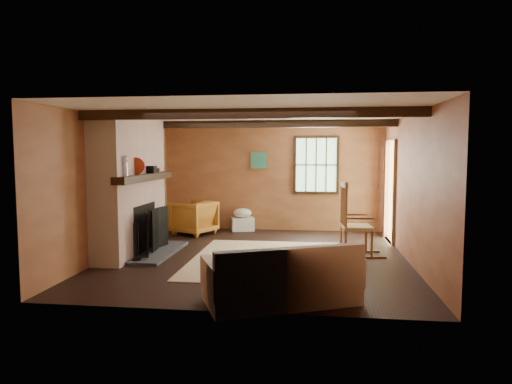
# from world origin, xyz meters

# --- Properties ---
(ground) EXTENTS (5.50, 5.50, 0.00)m
(ground) POSITION_xyz_m (0.00, 0.00, 0.00)
(ground) COLOR black
(ground) RESTS_ON ground
(room_envelope) EXTENTS (5.02, 5.52, 2.44)m
(room_envelope) POSITION_xyz_m (0.22, 0.26, 1.63)
(room_envelope) COLOR #AA623C
(room_envelope) RESTS_ON ground
(fireplace) EXTENTS (1.02, 2.30, 2.40)m
(fireplace) POSITION_xyz_m (-2.23, -0.00, 1.10)
(fireplace) COLOR #A4543F
(fireplace) RESTS_ON ground
(rug) EXTENTS (2.50, 3.00, 0.01)m
(rug) POSITION_xyz_m (0.20, -0.20, 0.00)
(rug) COLOR tan
(rug) RESTS_ON ground
(rocking_chair) EXTENTS (0.98, 0.58, 1.29)m
(rocking_chair) POSITION_xyz_m (1.64, 0.30, 0.54)
(rocking_chair) COLOR tan
(rocking_chair) RESTS_ON ground
(sofa) EXTENTS (1.97, 1.46, 0.73)m
(sofa) POSITION_xyz_m (0.60, -2.39, 0.26)
(sofa) COLOR white
(sofa) RESTS_ON ground
(firewood_pile) EXTENTS (0.68, 0.12, 0.25)m
(firewood_pile) POSITION_xyz_m (-1.90, 2.60, 0.12)
(firewood_pile) COLOR brown
(firewood_pile) RESTS_ON ground
(laundry_basket) EXTENTS (0.59, 0.51, 0.30)m
(laundry_basket) POSITION_xyz_m (-0.66, 2.55, 0.15)
(laundry_basket) COLOR silver
(laundry_basket) RESTS_ON ground
(basket_pillow) EXTENTS (0.48, 0.41, 0.21)m
(basket_pillow) POSITION_xyz_m (-0.66, 2.55, 0.41)
(basket_pillow) COLOR white
(basket_pillow) RESTS_ON laundry_basket
(armchair) EXTENTS (1.06, 1.05, 0.73)m
(armchair) POSITION_xyz_m (-1.63, 1.94, 0.37)
(armchair) COLOR #BF6026
(armchair) RESTS_ON ground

